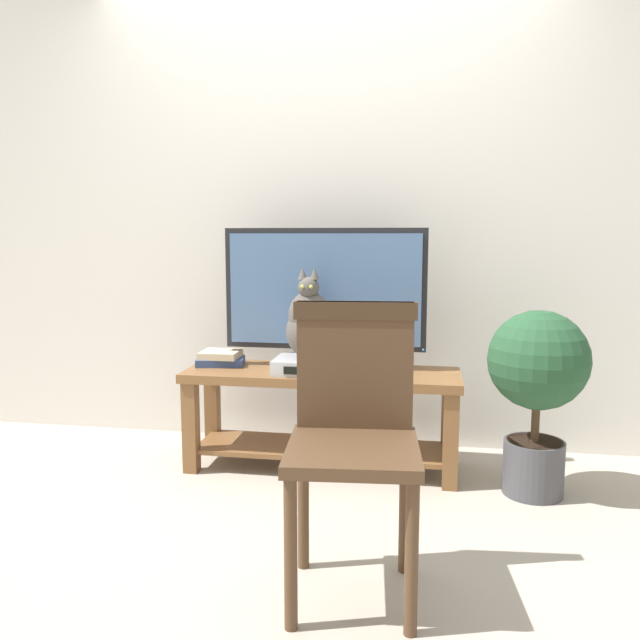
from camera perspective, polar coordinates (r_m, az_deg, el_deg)
The scene contains 9 objects.
ground_plane at distance 2.79m, azimuth -2.91°, elevation -16.98°, with size 12.00×12.00×0.00m, color #ADA393.
back_wall at distance 3.54m, azimuth 0.57°, elevation 11.53°, with size 7.00×0.12×2.80m, color silver.
tv_stand at distance 3.14m, azimuth 0.15°, elevation -7.50°, with size 1.35×0.42×0.50m.
tv at distance 3.13m, azimuth 0.43°, elevation 2.48°, with size 1.01×0.20×0.70m.
media_box at distance 3.06m, azimuth -0.89°, elevation -4.14°, with size 0.34×0.27×0.07m.
cat at distance 3.01m, azimuth -0.92°, elevation -0.42°, with size 0.24×0.31×0.44m.
wooden_chair at distance 2.06m, azimuth 3.09°, elevation -9.39°, with size 0.45×0.45×0.94m.
book_stack at distance 3.27m, azimuth -9.05°, elevation -3.45°, with size 0.26×0.20×0.07m.
potted_plant at distance 2.94m, azimuth 19.21°, elevation -5.15°, with size 0.44×0.44×0.84m.
Camera 1 is at (0.56, -2.47, 1.16)m, focal length 35.09 mm.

